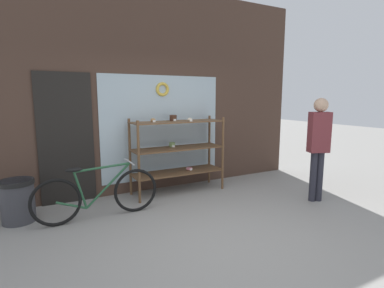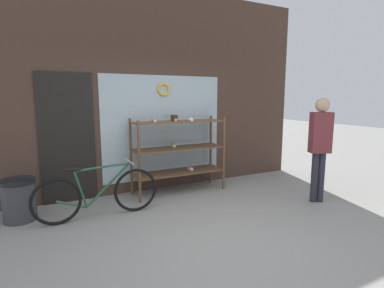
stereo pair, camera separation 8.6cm
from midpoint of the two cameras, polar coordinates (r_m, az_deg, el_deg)
ground_plane at (r=3.89m, az=4.41°, el=-17.25°), size 30.00×30.00×0.00m
storefront_facade at (r=5.51m, az=-8.60°, el=9.41°), size 6.32×0.13×3.62m
display_case at (r=5.37m, az=-3.22°, el=-0.73°), size 1.66×0.52×1.39m
bicycle at (r=4.50m, az=-18.07°, el=-9.12°), size 1.75×0.46×0.79m
pedestrian at (r=5.25m, az=22.55°, el=0.52°), size 0.36×0.29×1.70m
trash_bin at (r=4.84m, az=-30.75°, el=-9.02°), size 0.46×0.46×0.60m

